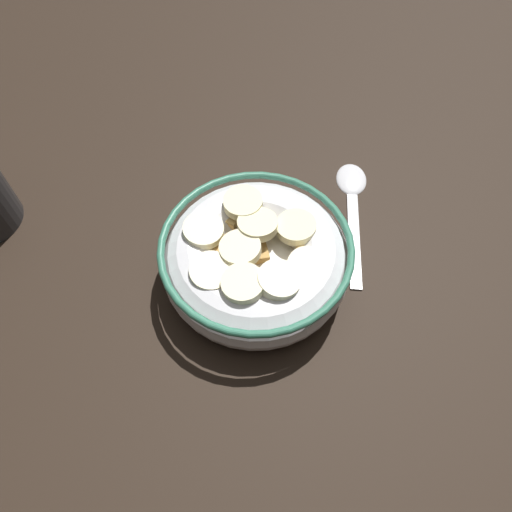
{
  "coord_description": "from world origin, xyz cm",
  "views": [
    {
      "loc": [
        -1.41,
        20.57,
        35.14
      ],
      "look_at": [
        0.0,
        0.0,
        3.0
      ],
      "focal_mm": 33.2,
      "sensor_mm": 36.0,
      "label": 1
    }
  ],
  "objects": [
    {
      "name": "ground_plane",
      "position": [
        0.0,
        0.0,
        -1.0
      ],
      "size": [
        110.98,
        110.98,
        2.0
      ],
      "primitive_type": "cube",
      "color": "black"
    },
    {
      "name": "cereal_bowl",
      "position": [
        0.02,
        0.03,
        2.69
      ],
      "size": [
        15.48,
        15.48,
        5.62
      ],
      "color": "silver",
      "rests_on": "ground_plane"
    },
    {
      "name": "spoon",
      "position": [
        -8.61,
        -9.49,
        0.34
      ],
      "size": [
        3.0,
        14.46,
        0.8
      ],
      "color": "silver",
      "rests_on": "ground_plane"
    }
  ]
}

